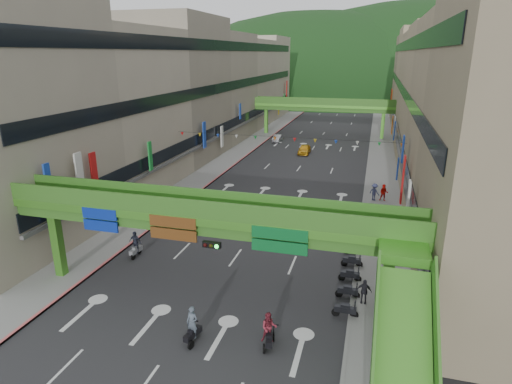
% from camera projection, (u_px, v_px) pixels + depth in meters
% --- Properties ---
extents(ground, '(320.00, 320.00, 0.00)m').
position_uv_depth(ground, '(163.00, 359.00, 22.20)').
color(ground, black).
rests_on(ground, ground).
extents(road_slab, '(18.00, 140.00, 0.02)m').
position_uv_depth(road_slab, '(310.00, 153.00, 68.00)').
color(road_slab, '#28282B').
rests_on(road_slab, ground).
extents(sidewalk_left, '(4.00, 140.00, 0.15)m').
position_uv_depth(sidewalk_left, '(244.00, 149.00, 70.78)').
color(sidewalk_left, gray).
rests_on(sidewalk_left, ground).
extents(sidewalk_right, '(4.00, 140.00, 0.15)m').
position_uv_depth(sidewalk_right, '(382.00, 157.00, 65.18)').
color(sidewalk_right, gray).
rests_on(sidewalk_right, ground).
extents(curb_left, '(0.20, 140.00, 0.18)m').
position_uv_depth(curb_left, '(255.00, 149.00, 70.29)').
color(curb_left, '#CC5959').
rests_on(curb_left, ground).
extents(curb_right, '(0.20, 140.00, 0.18)m').
position_uv_depth(curb_right, '(369.00, 156.00, 65.66)').
color(curb_right, gray).
rests_on(curb_right, ground).
extents(building_row_left, '(12.80, 95.00, 19.00)m').
position_uv_depth(building_row_left, '(197.00, 90.00, 69.90)').
color(building_row_left, '#9E937F').
rests_on(building_row_left, ground).
extents(building_row_right, '(12.80, 95.00, 19.00)m').
position_uv_depth(building_row_right, '(446.00, 95.00, 60.25)').
color(building_row_right, gray).
rests_on(building_row_right, ground).
extents(overpass_near, '(28.00, 12.27, 7.10)m').
position_uv_depth(overpass_near, '(214.00, 229.00, 25.28)').
color(overpass_near, '#4C9E2D').
rests_on(overpass_near, ground).
extents(overpass_far, '(28.00, 2.20, 7.10)m').
position_uv_depth(overpass_far, '(323.00, 108.00, 80.07)').
color(overpass_far, '#4C9E2D').
rests_on(overpass_far, ground).
extents(hill_left, '(168.00, 140.00, 112.00)m').
position_uv_depth(hill_left, '(314.00, 92.00, 172.60)').
color(hill_left, '#1C4419').
rests_on(hill_left, ground).
extents(hill_right, '(208.00, 176.00, 128.00)m').
position_uv_depth(hill_right, '(415.00, 91.00, 180.72)').
color(hill_right, '#1C4419').
rests_on(hill_right, ground).
extents(bunting_string, '(26.00, 0.36, 0.47)m').
position_uv_depth(bunting_string, '(285.00, 139.00, 47.84)').
color(bunting_string, black).
rests_on(bunting_string, ground).
extents(scooter_rider_near, '(0.78, 1.58, 2.20)m').
position_uv_depth(scooter_rider_near, '(192.00, 326.00, 23.17)').
color(scooter_rider_near, black).
rests_on(scooter_rider_near, ground).
extents(scooter_rider_mid, '(0.98, 1.58, 2.09)m').
position_uv_depth(scooter_rider_mid, '(269.00, 330.00, 22.81)').
color(scooter_rider_mid, black).
rests_on(scooter_rider_mid, ground).
extents(scooter_rider_left, '(1.08, 1.60, 2.13)m').
position_uv_depth(scooter_rider_left, '(135.00, 244.00, 33.04)').
color(scooter_rider_left, gray).
rests_on(scooter_rider_left, ground).
extents(scooter_rider_far, '(0.82, 1.58, 1.83)m').
position_uv_depth(scooter_rider_far, '(273.00, 205.00, 42.13)').
color(scooter_rider_far, maroon).
rests_on(scooter_rider_far, ground).
extents(parked_scooter_row, '(1.60, 9.35, 1.08)m').
position_uv_depth(parked_scooter_row, '(350.00, 275.00, 29.59)').
color(parked_scooter_row, black).
rests_on(parked_scooter_row, ground).
extents(car_silver, '(1.33, 3.78, 1.24)m').
position_uv_depth(car_silver, '(277.00, 138.00, 76.48)').
color(car_silver, '#9E9FA5').
rests_on(car_silver, ground).
extents(car_yellow, '(1.79, 4.27, 1.44)m').
position_uv_depth(car_yellow, '(304.00, 149.00, 67.20)').
color(car_yellow, gold).
rests_on(car_yellow, ground).
extents(pedestrian_red, '(0.93, 0.75, 1.81)m').
position_uv_depth(pedestrian_red, '(384.00, 194.00, 45.33)').
color(pedestrian_red, '#BC0D07').
rests_on(pedestrian_red, ground).
extents(pedestrian_dark, '(0.95, 0.40, 1.61)m').
position_uv_depth(pedestrian_dark, '(364.00, 293.00, 26.78)').
color(pedestrian_dark, black).
rests_on(pedestrian_dark, ground).
extents(pedestrian_blue, '(1.03, 0.95, 1.86)m').
position_uv_depth(pedestrian_blue, '(374.00, 193.00, 45.50)').
color(pedestrian_blue, navy).
rests_on(pedestrian_blue, ground).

